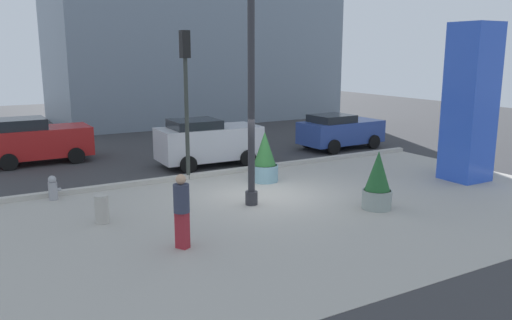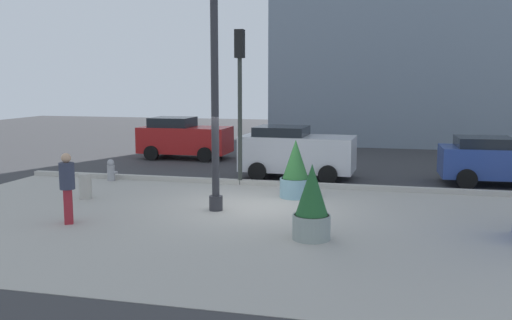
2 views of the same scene
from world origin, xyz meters
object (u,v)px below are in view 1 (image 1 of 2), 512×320
Objects in this scene: pedestrian_by_curb at (182,207)px; fire_hydrant at (53,188)px; potted_plant_mid_plaza at (265,159)px; car_curb_west at (37,140)px; car_far_lane at (208,142)px; potted_plant_near_left at (378,182)px; concrete_bollard at (102,209)px; lamp_post at (251,101)px; car_intersection at (340,131)px; art_pillar_blue at (470,103)px; traffic_light_corner at (186,82)px.

fire_hydrant is at bearing 108.41° from pedestrian_by_curb.
car_curb_west is at bearing 131.04° from potted_plant_mid_plaza.
car_far_lane is 6.86m from car_curb_west.
potted_plant_near_left is 2.22× the size of concrete_bollard.
car_far_lane is at bearing 102.25° from potted_plant_near_left.
lamp_post is 4.21m from potted_plant_near_left.
car_intersection is (6.17, 3.57, 0.03)m from potted_plant_mid_plaza.
art_pillar_blue is 9.55m from car_far_lane.
traffic_light_corner is at bearing 142.91° from potted_plant_mid_plaza.
potted_plant_near_left is 0.97× the size of pedestrian_by_curb.
pedestrian_by_curb reaches higher than potted_plant_near_left.
lamp_post is 3.82m from traffic_light_corner.
art_pillar_blue is 7.08× the size of concrete_bollard.
potted_plant_mid_plaza is at bearing 51.04° from lamp_post.
car_curb_west is 11.61m from pedestrian_by_curb.
car_intersection is 2.29× the size of pedestrian_by_curb.
potted_plant_near_left is at bearing -57.34° from car_curb_west.
potted_plant_mid_plaza is 6.76m from fire_hydrant.
potted_plant_near_left is 9.35m from car_intersection.
art_pillar_blue reaches higher than potted_plant_mid_plaza.
lamp_post is 6.02m from car_far_lane.
pedestrian_by_curb is (-10.89, -1.08, -1.69)m from art_pillar_blue.
car_intersection is (12.07, 5.23, 0.44)m from concrete_bollard.
art_pillar_blue is 1.05× the size of traffic_light_corner.
pedestrian_by_curb is at bearing -67.15° from concrete_bollard.
traffic_light_corner is at bearing 66.05° from pedestrian_by_curb.
potted_plant_mid_plaza is at bearing -10.54° from fire_hydrant.
concrete_bollard is at bearing 112.85° from pedestrian_by_curb.
fire_hydrant is at bearing 160.58° from art_pillar_blue.
fire_hydrant is at bearing 169.46° from potted_plant_mid_plaza.
potted_plant_near_left is at bearing -35.54° from fire_hydrant.
car_far_lane reaches higher than potted_plant_mid_plaza.
traffic_light_corner is at bearing 149.43° from art_pillar_blue.
art_pillar_blue is 3.19× the size of potted_plant_near_left.
potted_plant_mid_plaza is at bearing 151.94° from art_pillar_blue.
fire_hydrant is (-12.74, 4.49, -2.28)m from art_pillar_blue.
art_pillar_blue is 13.70m from fire_hydrant.
pedestrian_by_curb is (1.86, -5.57, 0.59)m from fire_hydrant.
fire_hydrant is 1.00× the size of concrete_bollard.
traffic_light_corner reaches higher than car_curb_west.
potted_plant_mid_plaza reaches higher than pedestrian_by_curb.
potted_plant_mid_plaza is 0.44× the size of car_curb_west.
pedestrian_by_curb is (1.13, -2.68, 0.58)m from concrete_bollard.
car_intersection is 13.50m from pedestrian_by_curb.
pedestrian_by_curb reaches higher than car_intersection.
lamp_post is 7.95m from art_pillar_blue.
traffic_light_corner is (-8.25, 4.87, 0.71)m from art_pillar_blue.
potted_plant_mid_plaza is 1.00× the size of pedestrian_by_curb.
car_intersection is at bearing 1.83° from car_far_lane.
potted_plant_near_left is at bearing -122.81° from car_intersection.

